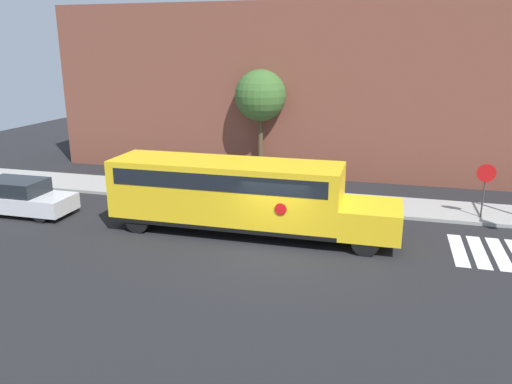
% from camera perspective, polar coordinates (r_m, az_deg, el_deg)
% --- Properties ---
extents(ground_plane, '(60.00, 60.00, 0.00)m').
position_cam_1_polar(ground_plane, '(18.37, 1.81, -6.88)').
color(ground_plane, black).
extents(sidewalk_strip, '(44.00, 3.00, 0.15)m').
position_cam_1_polar(sidewalk_strip, '(24.35, 5.33, -0.91)').
color(sidewalk_strip, '#9E9E99').
rests_on(sidewalk_strip, ground).
extents(building_backdrop, '(32.00, 4.00, 9.65)m').
position_cam_1_polar(building_backdrop, '(29.82, 7.77, 11.45)').
color(building_backdrop, brown).
rests_on(building_backdrop, ground).
extents(crosswalk_stripes, '(3.30, 3.20, 0.01)m').
position_cam_1_polar(crosswalk_stripes, '(20.25, 26.05, -6.34)').
color(crosswalk_stripes, white).
rests_on(crosswalk_stripes, ground).
extents(school_bus, '(11.42, 2.57, 2.90)m').
position_cam_1_polar(school_bus, '(19.79, -2.22, -0.05)').
color(school_bus, yellow).
rests_on(school_bus, ground).
extents(parked_car, '(4.67, 1.84, 1.57)m').
position_cam_1_polar(parked_car, '(24.64, -25.36, -0.54)').
color(parked_car, silver).
rests_on(parked_car, ground).
extents(stop_sign, '(0.78, 0.10, 2.50)m').
position_cam_1_polar(stop_sign, '(23.25, 24.71, 0.96)').
color(stop_sign, '#38383A').
rests_on(stop_sign, ground).
extents(tree_near_sidewalk, '(2.84, 2.84, 6.09)m').
position_cam_1_polar(tree_near_sidewalk, '(27.96, 0.52, 10.89)').
color(tree_near_sidewalk, brown).
rests_on(tree_near_sidewalk, ground).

